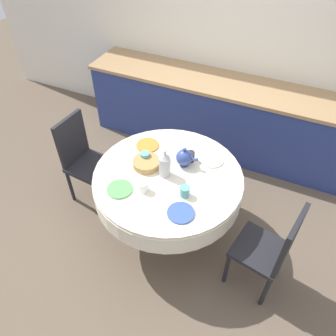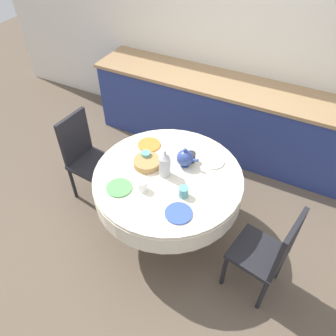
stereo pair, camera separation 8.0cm
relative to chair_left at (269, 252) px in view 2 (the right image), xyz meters
name	(u,v)px [view 2 (the right image)]	position (x,y,z in m)	size (l,w,h in m)	color
ground_plane	(168,228)	(-0.99, 0.19, -0.54)	(12.00, 12.00, 0.00)	brown
wall_back	(242,38)	(-0.99, 2.01, 0.76)	(7.00, 0.05, 2.60)	silver
kitchen_counter	(223,116)	(-0.99, 1.68, -0.08)	(3.24, 0.64, 0.91)	navy
dining_table	(168,185)	(-0.99, 0.19, 0.11)	(1.32, 1.32, 0.77)	olive
chair_left	(269,252)	(0.00, 0.00, 0.00)	(0.47, 0.47, 0.98)	black
chair_right	(85,155)	(-1.99, 0.28, 0.00)	(0.43, 0.43, 0.98)	black
plate_near_left	(119,188)	(-1.27, -0.13, 0.24)	(0.22, 0.22, 0.01)	#5BA85B
cup_near_left	(143,186)	(-1.09, -0.06, 0.28)	(0.08, 0.08, 0.09)	white
plate_near_right	(179,213)	(-0.72, -0.15, 0.24)	(0.22, 0.22, 0.01)	#3856AD
cup_near_right	(184,192)	(-0.76, 0.04, 0.28)	(0.08, 0.08, 0.09)	#5BA39E
plate_far_left	(149,145)	(-1.33, 0.47, 0.24)	(0.22, 0.22, 0.01)	orange
cup_far_left	(146,156)	(-1.25, 0.27, 0.28)	(0.08, 0.08, 0.09)	#5BA39E
plate_far_right	(213,161)	(-0.70, 0.53, 0.24)	(0.22, 0.22, 0.01)	white
cup_far_right	(191,157)	(-0.88, 0.45, 0.28)	(0.08, 0.08, 0.09)	#28282D
coffee_carafe	(165,164)	(-1.01, 0.19, 0.35)	(0.10, 0.10, 0.27)	#B2B2B7
teapot	(185,158)	(-0.91, 0.37, 0.32)	(0.20, 0.15, 0.19)	#33478E
bread_basket	(147,163)	(-1.21, 0.22, 0.26)	(0.24, 0.24, 0.06)	#AD844C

